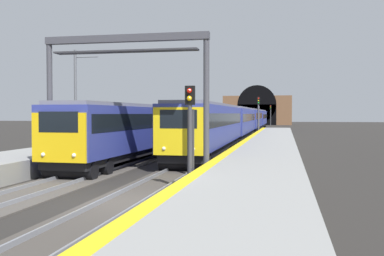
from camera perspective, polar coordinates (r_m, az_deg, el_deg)
name	(u,v)px	position (r m, az deg, el deg)	size (l,w,h in m)	color
ground_plane	(126,203)	(16.14, -8.43, -9.45)	(320.00, 320.00, 0.00)	#282623
platform_right	(244,194)	(15.15, 6.63, -8.35)	(112.00, 4.22, 0.96)	gray
platform_right_edge_strip	(189,178)	(15.34, -0.35, -6.38)	(112.00, 0.50, 0.01)	yellow
track_main_line	(126,202)	(16.13, -8.43, -9.31)	(160.00, 2.64, 0.21)	#423D38
track_adjacent_line	(14,198)	(18.08, -21.68, -8.21)	(160.00, 3.08, 0.21)	#4C4742
train_main_approaching	(245,120)	(63.22, 6.78, 1.00)	(80.83, 2.96, 3.88)	navy
train_adjacent_platform	(169,125)	(38.93, -2.90, 0.39)	(38.37, 3.30, 3.77)	navy
railway_signal_near	(190,129)	(17.74, -0.24, -0.15)	(0.39, 0.38, 4.25)	#38383D
railway_signal_mid	(258,113)	(63.73, 8.44, 1.96)	(0.39, 0.38, 5.47)	#4C4C54
railway_signal_far	(271,113)	(117.23, 9.95, 1.85)	(0.39, 0.38, 5.32)	#38383D
overhead_signal_gantry	(125,71)	(22.25, -8.50, 7.23)	(0.70, 8.33, 6.98)	#3F3F47
tunnel_portal	(257,110)	(125.52, 8.25, 2.25)	(2.16, 18.89, 10.95)	brown
catenary_mast_near	(76,100)	(37.25, -14.53, 3.45)	(0.22, 2.05, 8.25)	#595B60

